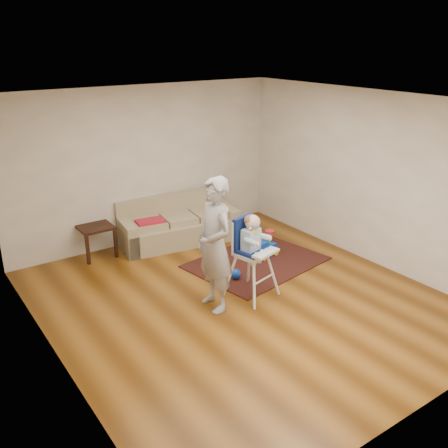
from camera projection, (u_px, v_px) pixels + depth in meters
ground at (240, 299)px, 6.94m from camera, size 5.50×5.50×0.00m
room_envelope at (219, 160)px, 6.68m from camera, size 5.04×5.52×2.72m
sofa at (178, 221)px, 8.74m from camera, size 2.15×1.11×0.79m
side_table at (96, 241)px, 8.23m from camera, size 0.53×0.53×0.53m
area_rug at (256, 262)px, 8.06m from camera, size 2.25×1.83×0.02m
ride_on_toy at (264, 244)px, 8.22m from camera, size 0.41×0.32×0.41m
toy_ball at (236, 274)px, 7.47m from camera, size 0.16×0.16×0.16m
high_chair at (252, 257)px, 6.85m from camera, size 0.68×0.68×1.21m
adult at (215, 245)px, 6.44m from camera, size 0.48×0.69×1.81m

